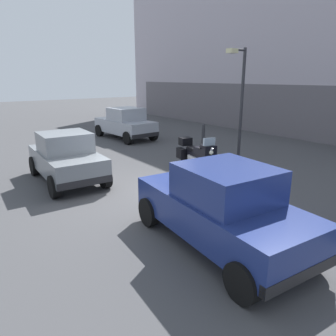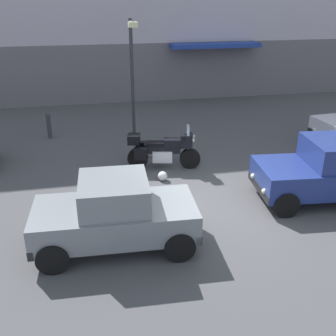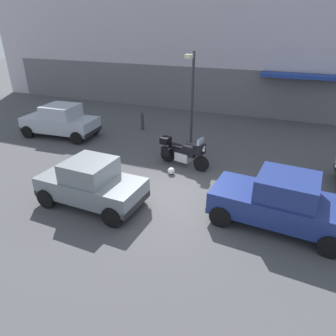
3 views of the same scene
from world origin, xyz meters
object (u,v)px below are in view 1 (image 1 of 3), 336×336
Objects in this scene: streetlamp_curbside at (240,92)px; bollard_curbside at (203,133)px; helmet at (173,172)px; car_hatchback_near at (125,123)px; motorcycle at (197,155)px; car_wagon_end at (221,207)px; car_compact_side at (66,158)px.

streetlamp_curbside is 3.88m from bollard_curbside.
car_hatchback_near reaches higher than helmet.
motorcycle is 0.57× the size of car_hatchback_near.
car_wagon_end reaches higher than helmet.
car_wagon_end reaches higher than bollard_curbside.
bollard_curbside is at bearing 147.45° from motorcycle.
car_wagon_end is 0.94× the size of streetlamp_curbside.
car_compact_side is at bearing -118.11° from helmet.
helmet is 7.20m from car_hatchback_near.
car_wagon_end is (5.69, 1.03, 0.04)m from car_compact_side.
helmet is 0.07× the size of car_wagon_end.
bollard_curbside is (-3.45, 4.54, 0.37)m from helmet.
helmet is 0.08× the size of car_compact_side.
streetlamp_curbside reaches higher than car_compact_side.
car_wagon_end is at bearing 156.68° from car_hatchback_near.
car_hatchback_near is at bearing -176.57° from motorcycle.
car_wagon_end is at bearing -50.74° from streetlamp_curbside.
car_compact_side is 0.83× the size of streetlamp_curbside.
car_wagon_end reaches higher than motorcycle.
car_hatchback_near is 0.99× the size of car_wagon_end.
helmet is 3.44m from car_compact_side.
car_compact_side is (-1.59, -2.98, 0.63)m from helmet.
streetlamp_curbside reaches higher than bollard_curbside.
streetlamp_curbside reaches higher than motorcycle.
car_compact_side reaches higher than helmet.
car_compact_side reaches higher than bollard_curbside.
car_compact_side is 6.86m from streetlamp_curbside.
helmet is 5.71m from bollard_curbside.
helmet is 0.07× the size of car_hatchback_near.
car_hatchback_near and car_wagon_end have the same top height.
motorcycle is 2.31× the size of bollard_curbside.
car_hatchback_near is at bearing -40.99° from car_compact_side.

